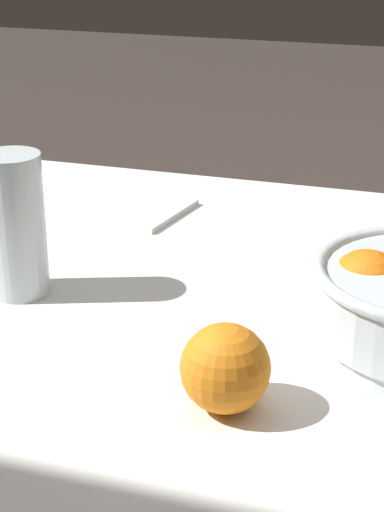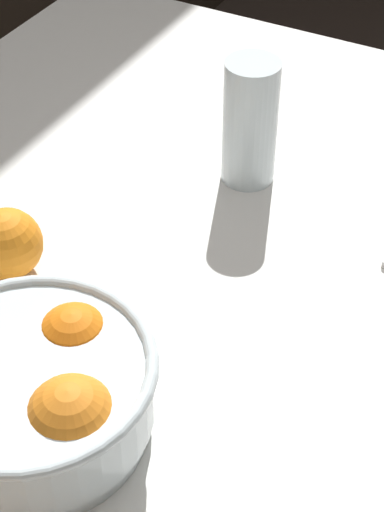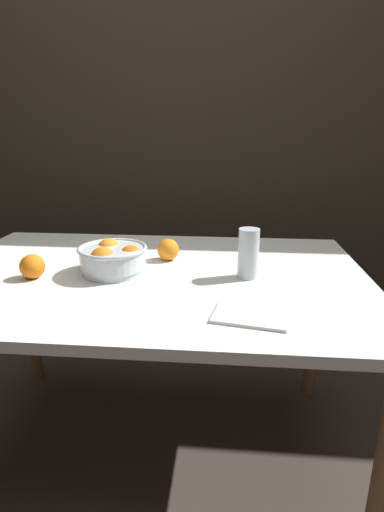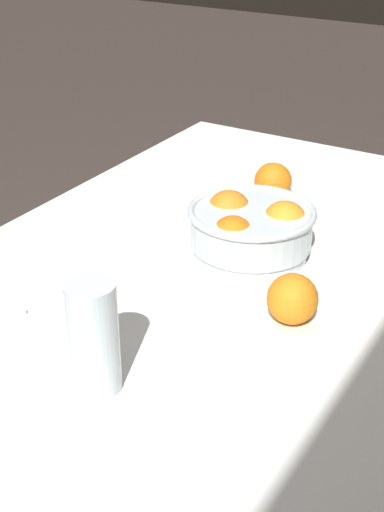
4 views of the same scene
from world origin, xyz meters
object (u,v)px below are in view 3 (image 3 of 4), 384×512
orange_loose_near_bowl (32,266)px  orange_loose_front (168,249)px  juice_glass (248,256)px  fruit_bowl (113,258)px

orange_loose_near_bowl → orange_loose_front: bearing=29.1°
juice_glass → orange_loose_near_bowl: bearing=-174.3°
orange_loose_near_bowl → orange_loose_front: (0.39, 0.22, 0.00)m
orange_loose_near_bowl → juice_glass: bearing=5.7°
juice_glass → orange_loose_front: 0.31m
juice_glass → orange_loose_near_bowl: juice_glass is taller
fruit_bowl → orange_loose_near_bowl: fruit_bowl is taller
juice_glass → orange_loose_near_bowl: 0.67m
fruit_bowl → juice_glass: bearing=-0.4°
juice_glass → orange_loose_near_bowl: (-0.66, -0.07, -0.03)m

